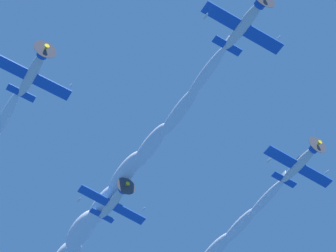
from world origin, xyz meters
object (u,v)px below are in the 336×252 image
Objects in this scene: airplane_left_wingman at (300,163)px; airplane_slot_tail at (113,201)px; airplane_lead at (245,23)px; airplane_right_wingman at (33,72)px.

airplane_left_wingman is 20.95m from airplane_slot_tail.
airplane_left_wingman reaches higher than airplane_slot_tail.
airplane_lead is 20.42m from airplane_left_wingman.
airplane_lead reaches higher than airplane_slot_tail.
airplane_left_wingman is (13.20, 15.57, 0.44)m from airplane_lead.
airplane_left_wingman reaches higher than airplane_lead.
airplane_lead is 20.44m from airplane_right_wingman.
airplane_left_wingman is 0.99× the size of airplane_right_wingman.
airplane_right_wingman is at bearing -171.99° from airplane_left_wingman.
airplane_slot_tail is at bearing 99.59° from airplane_lead.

